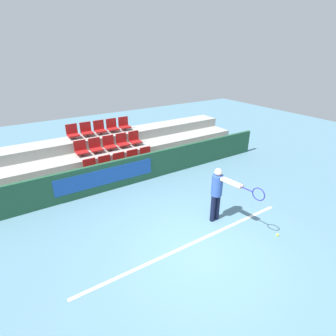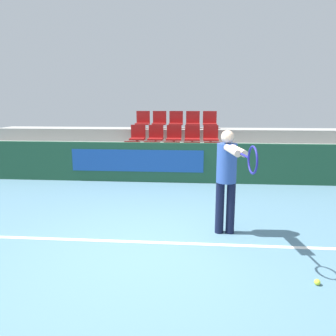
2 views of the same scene
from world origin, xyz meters
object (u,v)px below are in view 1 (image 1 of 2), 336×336
Objects in this scene: stadium_chair_7 at (109,144)px; stadium_chair_1 at (106,165)px; stadium_chair_11 at (87,130)px; stadium_chair_4 at (146,156)px; stadium_chair_5 at (81,149)px; stadium_chair_0 at (91,168)px; stadium_chair_2 at (120,162)px; stadium_chair_14 at (124,125)px; tennis_player at (219,191)px; tennis_ball at (278,235)px; stadium_chair_3 at (134,158)px; stadium_chair_13 at (112,126)px; stadium_chair_8 at (122,142)px; stadium_chair_9 at (135,139)px; stadium_chair_12 at (100,128)px; stadium_chair_6 at (96,147)px; stadium_chair_10 at (73,133)px.

stadium_chair_1 is at bearing -119.13° from stadium_chair_7.
stadium_chair_4 is at bearing -50.10° from stadium_chair_11.
stadium_chair_0 is at bearing -90.00° from stadium_chair_5.
stadium_chair_2 is at bearing -90.00° from stadium_chair_7.
stadium_chair_2 is (1.09, 0.00, 0.00)m from stadium_chair_0.
stadium_chair_14 is 5.94m from tennis_player.
stadium_chair_7 is at bearing -138.11° from stadium_chair_14.
stadium_chair_5 is at bearing 116.13° from tennis_ball.
tennis_player is (0.03, -5.93, -0.43)m from stadium_chair_14.
stadium_chair_3 and stadium_chair_4 have the same top height.
stadium_chair_13 is 5.97m from tennis_player.
stadium_chair_8 is at bearing -90.00° from stadium_chair_13.
tennis_ball is (1.45, -6.28, -0.97)m from stadium_chair_8.
stadium_chair_9 is 1.51m from stadium_chair_12.
stadium_chair_14 is at bearing 41.89° from stadium_chair_7.
stadium_chair_12 is 1.09m from stadium_chair_14.
stadium_chair_0 is 1.00× the size of stadium_chair_3.
tennis_player is (1.12, -3.98, 0.34)m from stadium_chair_2.
stadium_chair_10 is at bearing 119.13° from stadium_chair_6.
stadium_chair_2 is 1.00× the size of stadium_chair_8.
stadium_chair_6 is at bearing -119.13° from stadium_chair_12.
stadium_chair_4 is 1.00× the size of stadium_chair_5.
stadium_chair_10 is (-1.63, 1.95, 0.77)m from stadium_chair_3.
stadium_chair_12 is (0.54, 1.95, 0.77)m from stadium_chair_1.
stadium_chair_7 is 0.35× the size of tennis_player.
stadium_chair_8 is (-0.54, 0.97, 0.39)m from stadium_chair_4.
stadium_chair_13 reaches higher than stadium_chair_3.
stadium_chair_0 is at bearing -155.84° from stadium_chair_9.
stadium_chair_12 reaches higher than stadium_chair_9.
stadium_chair_11 is 8.31× the size of tennis_ball.
stadium_chair_0 and stadium_chair_4 have the same top height.
stadium_chair_3 is at bearing -74.43° from stadium_chair_12.
stadium_chair_5 is at bearing -155.84° from stadium_chair_14.
stadium_chair_6 is at bearing 112.01° from tennis_ball.
stadium_chair_3 is at bearing -60.87° from stadium_chair_11.
stadium_chair_7 is 5.08m from tennis_player.
stadium_chair_13 is (-0.54, 0.97, 0.39)m from stadium_chair_9.
stadium_chair_12 is at bearing 60.87° from stadium_chair_6.
stadium_chair_10 is (-1.09, 1.95, 0.77)m from stadium_chair_2.
stadium_chair_11 is 0.35× the size of tennis_player.
stadium_chair_8 is (0.54, 0.97, 0.39)m from stadium_chair_2.
stadium_chair_5 is 1.51m from stadium_chair_12.
stadium_chair_6 reaches higher than stadium_chair_3.
stadium_chair_0 is 6.17m from tennis_ball.
stadium_chair_11 is (-1.09, 0.97, 0.39)m from stadium_chair_8.
stadium_chair_7 and stadium_chair_8 have the same top height.
stadium_chair_9 is at bearing -30.88° from stadium_chair_11.
stadium_chair_5 is (-1.63, 0.97, 0.39)m from stadium_chair_3.
stadium_chair_10 is at bearing 90.00° from stadium_chair_0.
tennis_player is (2.20, -3.98, 0.34)m from stadium_chair_0.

